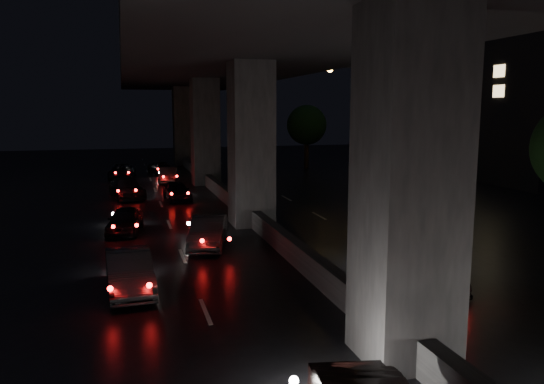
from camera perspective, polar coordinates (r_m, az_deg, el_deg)
name	(u,v)px	position (r m, az deg, el deg)	size (l,w,h in m)	color
ground	(280,249)	(22.01, 0.85, -6.14)	(120.00, 120.00, 0.00)	black
viaduct	(251,54)	(26.22, -2.32, 14.64)	(12.00, 80.00, 10.50)	#2E2E30
median_barrier	(252,216)	(26.62, -2.22, -2.57)	(0.45, 70.00, 0.85)	#2E2E30
building_right_far	(507,89)	(52.22, 23.99, 10.10)	(12.00, 22.00, 15.00)	black
tree_c	(386,132)	(36.63, 12.16, 6.33)	(3.80, 3.80, 6.12)	black
tree_d	(307,125)	(51.32, 3.75, 7.18)	(3.80, 3.80, 6.12)	black
streetlight_far	(349,110)	(41.99, 8.33, 8.73)	(2.52, 0.44, 9.00)	#2D2D33
car_3	(423,270)	(18.05, 15.92, -8.10)	(1.51, 3.72, 1.08)	black
car_4	(129,271)	(17.52, -15.11, -8.25)	(1.35, 3.88, 1.28)	#27272A
car_5	(208,232)	(22.34, -6.88, -4.30)	(1.35, 3.86, 1.27)	black
car_6	(125,220)	(25.62, -15.55, -2.97)	(1.39, 3.46, 1.18)	black
car_7	(127,188)	(35.73, -15.35, 0.40)	(1.77, 4.36, 1.27)	black
car_8	(177,191)	(34.04, -10.19, 0.10)	(1.39, 3.46, 1.18)	black
car_9	(168,175)	(42.37, -11.10, 1.79)	(1.26, 3.62, 1.19)	#3D3935
car_10	(162,168)	(48.13, -11.76, 2.53)	(1.77, 3.83, 1.06)	black
car_11	(122,172)	(45.61, -15.83, 2.13)	(2.02, 4.37, 1.22)	black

